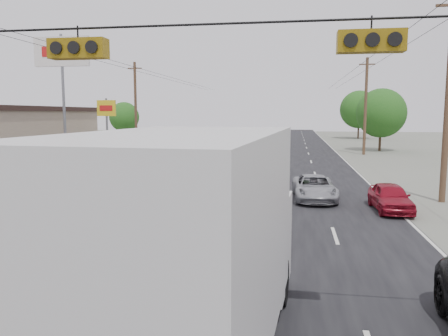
# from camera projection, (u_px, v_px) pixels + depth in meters

# --- Properties ---
(ground) EXTENTS (200.00, 200.00, 0.00)m
(ground) POSITION_uv_depth(u_px,v_px,m) (19.00, 332.00, 8.67)
(ground) COLOR #606356
(ground) RESTS_ON ground
(road_surface) EXTENTS (20.00, 160.00, 0.02)m
(road_surface) POSITION_uv_depth(u_px,v_px,m) (233.00, 163.00, 38.05)
(road_surface) COLOR black
(road_surface) RESTS_ON ground
(center_median) EXTENTS (0.50, 160.00, 0.20)m
(center_median) POSITION_uv_depth(u_px,v_px,m) (233.00, 162.00, 38.04)
(center_median) COLOR gray
(center_median) RESTS_ON ground
(parking_lot) EXTENTS (10.00, 42.00, 0.02)m
(parking_lot) POSITION_uv_depth(u_px,v_px,m) (20.00, 166.00, 35.86)
(parking_lot) COLOR black
(parking_lot) RESTS_ON ground
(utility_pole_left_c) EXTENTS (1.60, 0.30, 10.00)m
(utility_pole_left_c) POSITION_uv_depth(u_px,v_px,m) (136.00, 106.00, 49.20)
(utility_pole_left_c) COLOR #422D1E
(utility_pole_left_c) RESTS_ON ground
(utility_pole_right_b) EXTENTS (1.60, 0.30, 10.00)m
(utility_pole_right_b) POSITION_uv_depth(u_px,v_px,m) (448.00, 96.00, 20.73)
(utility_pole_right_b) COLOR #422D1E
(utility_pole_right_b) RESTS_ON ground
(utility_pole_right_c) EXTENTS (1.60, 0.30, 10.00)m
(utility_pole_right_c) POSITION_uv_depth(u_px,v_px,m) (366.00, 106.00, 45.21)
(utility_pole_right_c) COLOR #422D1E
(utility_pole_right_c) RESTS_ON ground
(traffic_signals) EXTENTS (25.00, 0.30, 0.54)m
(traffic_signals) POSITION_uv_depth(u_px,v_px,m) (73.00, 46.00, 7.76)
(traffic_signals) COLOR black
(traffic_signals) RESTS_ON ground
(pole_sign_billboard) EXTENTS (5.00, 0.25, 11.00)m
(pole_sign_billboard) POSITION_uv_depth(u_px,v_px,m) (62.00, 60.00, 37.30)
(pole_sign_billboard) COLOR slate
(pole_sign_billboard) RESTS_ON ground
(pole_sign_far) EXTENTS (2.20, 0.25, 6.00)m
(pole_sign_far) POSITION_uv_depth(u_px,v_px,m) (107.00, 112.00, 49.84)
(pole_sign_far) COLOR slate
(pole_sign_far) RESTS_ON ground
(tree_left_far) EXTENTS (4.80, 4.80, 6.12)m
(tree_left_far) POSITION_uv_depth(u_px,v_px,m) (124.00, 117.00, 70.47)
(tree_left_far) COLOR #382619
(tree_left_far) RESTS_ON ground
(tree_right_mid) EXTENTS (5.60, 5.60, 7.14)m
(tree_right_mid) POSITION_uv_depth(u_px,v_px,m) (381.00, 113.00, 49.81)
(tree_right_mid) COLOR #382619
(tree_right_mid) RESTS_ON ground
(tree_right_far) EXTENTS (6.40, 6.40, 8.16)m
(tree_right_far) POSITION_uv_depth(u_px,v_px,m) (359.00, 109.00, 74.05)
(tree_right_far) COLOR #382619
(tree_right_far) RESTS_ON ground
(box_truck) EXTENTS (3.31, 8.12, 4.03)m
(box_truck) POSITION_uv_depth(u_px,v_px,m) (192.00, 249.00, 7.27)
(box_truck) COLOR black
(box_truck) RESTS_ON ground
(red_sedan) EXTENTS (1.43, 3.75, 1.22)m
(red_sedan) POSITION_uv_depth(u_px,v_px,m) (145.00, 251.00, 11.80)
(red_sedan) COLOR #AE0A11
(red_sedan) RESTS_ON ground
(queue_car_a) EXTENTS (1.92, 3.76, 1.22)m
(queue_car_a) POSITION_uv_depth(u_px,v_px,m) (208.00, 194.00, 20.23)
(queue_car_a) COLOR black
(queue_car_a) RESTS_ON ground
(queue_car_b) EXTENTS (1.67, 4.14, 1.34)m
(queue_car_b) POSITION_uv_depth(u_px,v_px,m) (254.00, 220.00, 14.96)
(queue_car_b) COLOR #BEBEC0
(queue_car_b) RESTS_ON ground
(queue_car_c) EXTENTS (2.25, 4.48, 1.22)m
(queue_car_c) POSITION_uv_depth(u_px,v_px,m) (314.00, 188.00, 21.75)
(queue_car_c) COLOR #93959A
(queue_car_c) RESTS_ON ground
(queue_car_e) EXTENTS (1.61, 3.67, 1.23)m
(queue_car_e) POSITION_uv_depth(u_px,v_px,m) (390.00, 198.00, 19.27)
(queue_car_e) COLOR maroon
(queue_car_e) RESTS_ON ground
(oncoming_near) EXTENTS (2.32, 4.74, 1.33)m
(oncoming_near) POSITION_uv_depth(u_px,v_px,m) (82.00, 188.00, 21.39)
(oncoming_near) COLOR black
(oncoming_near) RESTS_ON ground
(oncoming_far) EXTENTS (2.76, 5.22, 1.40)m
(oncoming_far) POSITION_uv_depth(u_px,v_px,m) (162.00, 167.00, 29.54)
(oncoming_far) COLOR #B2B4BA
(oncoming_far) RESTS_ON ground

